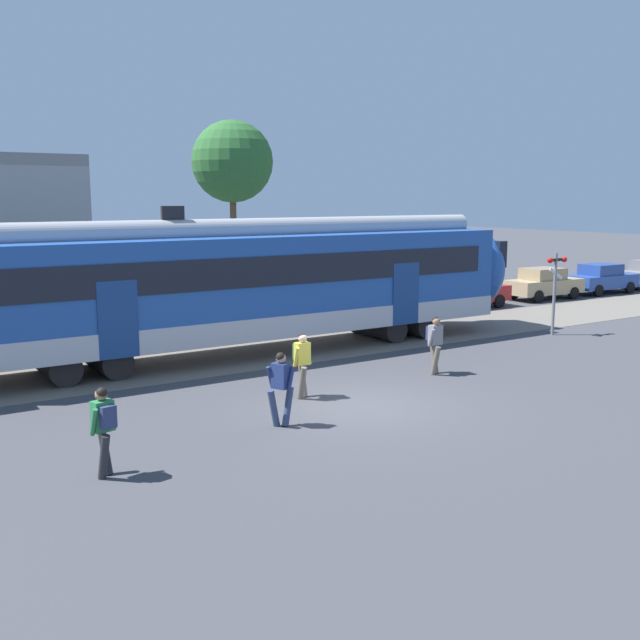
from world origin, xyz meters
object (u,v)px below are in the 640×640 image
at_px(pedestrian_yellow, 302,359).
at_px(parked_car_tan, 544,283).
at_px(crossing_signal, 555,280).
at_px(parked_car_red, 467,291).
at_px(pedestrian_grey, 435,340).
at_px(parked_car_blue, 602,278).
at_px(pedestrian_navy, 281,384).
at_px(pedestrian_green, 104,424).

xyz_separation_m(pedestrian_yellow, parked_car_tan, (19.58, 9.08, -0.21)).
bearing_deg(parked_car_tan, pedestrian_yellow, -155.12).
bearing_deg(crossing_signal, parked_car_red, 72.37).
xyz_separation_m(pedestrian_grey, parked_car_blue, (19.39, 8.84, -0.21)).
distance_m(pedestrian_navy, parked_car_blue, 27.67).
relative_size(pedestrian_green, parked_car_blue, 0.41).
distance_m(pedestrian_green, pedestrian_yellow, 6.38).
relative_size(pedestrian_green, parked_car_red, 0.42).
height_order(parked_car_tan, parked_car_blue, same).
bearing_deg(pedestrian_grey, parked_car_tan, 30.73).
height_order(pedestrian_navy, pedestrian_yellow, same).
bearing_deg(pedestrian_navy, parked_car_red, 34.01).
distance_m(pedestrian_yellow, parked_car_blue, 25.51).
bearing_deg(pedestrian_grey, crossing_signal, 16.17).
height_order(pedestrian_green, pedestrian_navy, same).
height_order(pedestrian_yellow, parked_car_blue, pedestrian_yellow).
bearing_deg(parked_car_red, pedestrian_yellow, -147.83).
distance_m(parked_car_red, crossing_signal, 7.11).
distance_m(pedestrian_yellow, pedestrian_grey, 4.50).
distance_m(pedestrian_navy, crossing_signal, 14.49).
distance_m(pedestrian_grey, crossing_signal, 8.11).
distance_m(pedestrian_yellow, crossing_signal, 12.49).
bearing_deg(parked_car_red, pedestrian_grey, -137.86).
bearing_deg(pedestrian_grey, parked_car_blue, 24.51).
bearing_deg(parked_car_red, parked_car_blue, -0.43).
height_order(pedestrian_grey, crossing_signal, crossing_signal).
relative_size(pedestrian_grey, crossing_signal, 0.56).
relative_size(parked_car_red, parked_car_tan, 0.99).
bearing_deg(parked_car_red, parked_car_tan, 0.60).
xyz_separation_m(pedestrian_navy, parked_car_tan, (21.21, 10.84, -0.18)).
distance_m(parked_car_tan, crossing_signal, 10.04).
bearing_deg(parked_car_blue, parked_car_red, 179.57).
xyz_separation_m(pedestrian_navy, crossing_signal, (13.86, 4.11, 1.05)).
bearing_deg(parked_car_red, crossing_signal, -107.63).
bearing_deg(parked_car_tan, parked_car_red, -179.40).
height_order(pedestrian_yellow, parked_car_tan, pedestrian_yellow).
bearing_deg(pedestrian_navy, pedestrian_yellow, 47.15).
bearing_deg(pedestrian_yellow, pedestrian_grey, 1.44).
xyz_separation_m(pedestrian_navy, pedestrian_yellow, (1.63, 1.76, 0.03)).
relative_size(pedestrian_green, crossing_signal, 0.56).
height_order(parked_car_red, crossing_signal, crossing_signal).
bearing_deg(pedestrian_yellow, pedestrian_green, -155.34).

